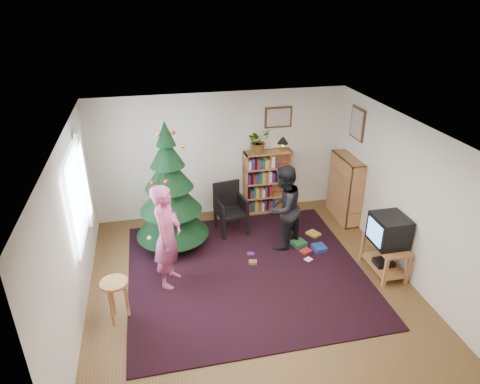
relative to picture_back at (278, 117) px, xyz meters
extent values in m
plane|color=brown|center=(-1.15, -2.48, -1.95)|extent=(5.00, 5.00, 0.00)
plane|color=white|center=(-1.15, -2.48, 0.55)|extent=(5.00, 5.00, 0.00)
cube|color=silver|center=(-1.15, 0.02, -0.70)|extent=(5.00, 0.02, 2.50)
cube|color=silver|center=(-1.15, -4.97, -0.70)|extent=(5.00, 0.02, 2.50)
cube|color=silver|center=(-3.65, -2.48, -0.70)|extent=(0.02, 5.00, 2.50)
cube|color=silver|center=(1.35, -2.48, -0.70)|extent=(0.02, 5.00, 2.50)
cube|color=black|center=(-1.15, -2.17, -1.94)|extent=(3.80, 3.60, 0.02)
cube|color=silver|center=(-3.62, -1.88, -0.45)|extent=(0.04, 1.20, 1.40)
cube|color=white|center=(-3.58, -1.18, -0.45)|extent=(0.06, 0.35, 1.60)
cube|color=#4C3319|center=(0.00, 0.00, 0.00)|extent=(0.55, 0.03, 0.42)
cube|color=beige|center=(0.00, 0.00, 0.00)|extent=(0.47, 0.01, 0.34)
cube|color=#4C3319|center=(1.33, -0.73, 0.00)|extent=(0.03, 0.50, 0.60)
cube|color=beige|center=(1.33, -0.73, 0.00)|extent=(0.01, 0.42, 0.52)
cylinder|color=#3F2816|center=(-2.25, -1.09, -1.83)|extent=(0.12, 0.12, 0.25)
cone|color=black|center=(-2.25, -1.09, -1.34)|extent=(1.29, 1.29, 0.73)
cone|color=black|center=(-2.25, -1.09, -0.90)|extent=(1.08, 1.08, 0.65)
cone|color=black|center=(-2.25, -1.09, -0.50)|extent=(0.83, 0.83, 0.57)
cone|color=black|center=(-2.25, -1.09, -0.14)|extent=(0.58, 0.58, 0.50)
cone|color=black|center=(-2.25, -1.09, 0.18)|extent=(0.33, 0.33, 0.42)
cube|color=#B77441|center=(-0.23, -0.14, -1.30)|extent=(0.95, 0.30, 1.30)
cube|color=#B77441|center=(-0.23, -0.14, -0.66)|extent=(0.95, 0.30, 0.03)
cube|color=#B77441|center=(1.19, -0.79, -1.30)|extent=(0.30, 0.95, 1.30)
cube|color=#B77441|center=(1.19, -0.79, -0.66)|extent=(0.30, 0.95, 0.03)
cube|color=#B77441|center=(1.07, -2.64, -1.42)|extent=(0.45, 0.81, 0.04)
cube|color=#B77441|center=(0.87, -3.02, -1.69)|extent=(0.05, 0.05, 0.51)
cube|color=#B77441|center=(1.27, -3.02, -1.69)|extent=(0.05, 0.05, 0.51)
cube|color=#B77441|center=(0.87, -2.27, -1.69)|extent=(0.05, 0.05, 0.51)
cube|color=#B77441|center=(1.27, -2.27, -1.69)|extent=(0.05, 0.05, 0.51)
cube|color=#B77441|center=(1.07, -2.64, -1.83)|extent=(0.41, 0.77, 0.03)
cube|color=black|center=(1.07, -2.64, -1.77)|extent=(0.30, 0.25, 0.08)
cube|color=black|center=(1.07, -2.64, -1.16)|extent=(0.50, 0.55, 0.48)
cube|color=#5491E6|center=(0.81, -2.64, -1.16)|extent=(0.01, 0.43, 0.35)
cube|color=black|center=(-1.13, -0.87, -1.52)|extent=(0.61, 0.61, 0.05)
cube|color=black|center=(-1.13, -0.63, -1.25)|extent=(0.53, 0.15, 0.53)
cube|color=black|center=(-1.37, -1.10, -1.73)|extent=(0.06, 0.06, 0.43)
cube|color=black|center=(-0.90, -1.10, -1.73)|extent=(0.06, 0.06, 0.43)
cube|color=black|center=(-1.37, -0.63, -1.73)|extent=(0.06, 0.06, 0.43)
cube|color=black|center=(-0.90, -0.63, -1.73)|extent=(0.06, 0.06, 0.43)
cylinder|color=#B77441|center=(-3.17, -2.83, -1.34)|extent=(0.38, 0.38, 0.04)
cylinder|color=#B77441|center=(-3.03, -2.83, -1.65)|extent=(0.05, 0.05, 0.59)
cylinder|color=#B77441|center=(-3.24, -2.72, -1.65)|extent=(0.05, 0.05, 0.59)
cylinder|color=#B77441|center=(-3.24, -2.95, -1.65)|extent=(0.05, 0.05, 0.59)
imported|color=#AB446F|center=(-2.38, -2.18, -1.10)|extent=(0.62, 0.73, 1.71)
imported|color=black|center=(-0.34, -1.55, -1.17)|extent=(0.97, 0.93, 1.57)
imported|color=gray|center=(-0.43, -0.14, -0.41)|extent=(0.54, 0.51, 0.48)
cylinder|color=#A57F33|center=(0.07, -0.14, -0.60)|extent=(0.09, 0.09, 0.09)
sphere|color=#FFD88C|center=(0.07, -0.14, -0.50)|extent=(0.09, 0.09, 0.09)
cone|color=black|center=(0.07, -0.14, -0.42)|extent=(0.23, 0.23, 0.15)
cube|color=#A51E19|center=(0.02, -1.86, -1.91)|extent=(0.20, 0.20, 0.08)
cube|color=navy|center=(0.27, -1.84, -1.91)|extent=(0.20, 0.20, 0.08)
cube|color=#1E592D|center=(-0.03, -1.63, -1.91)|extent=(0.20, 0.20, 0.08)
cube|color=gold|center=(0.36, -1.35, -1.91)|extent=(0.20, 0.20, 0.08)
cube|color=brown|center=(-0.99, -2.00, -1.91)|extent=(0.20, 0.20, 0.08)
cube|color=beige|center=(-0.02, -2.09, -1.91)|extent=(0.20, 0.20, 0.08)
cube|color=#4C1959|center=(-0.96, -1.72, -1.91)|extent=(0.20, 0.20, 0.08)
camera|label=1|loc=(-2.49, -7.81, 2.35)|focal=32.00mm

